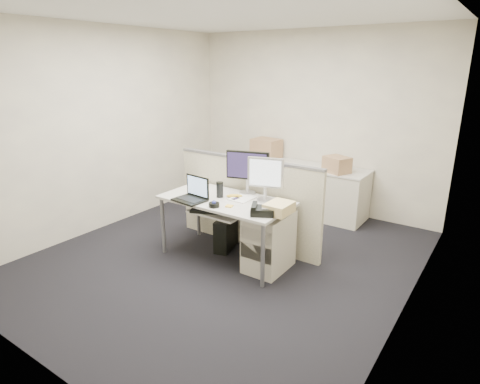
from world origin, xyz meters
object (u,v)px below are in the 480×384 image
Objects in this scene: monitor_main at (248,173)px; desk at (226,205)px; laptop at (189,190)px; desk_phone at (263,211)px.

desk is at bearing -121.30° from monitor_main.
laptop is at bearing -139.23° from monitor_main.
desk is 0.63m from desk_phone.
desk is 0.46m from monitor_main.
monitor_main reaches higher than laptop.
desk_phone is at bearing -60.71° from monitor_main.
laptop is 1.48× the size of desk_phone.
monitor_main is at bearing 75.32° from desk.
desk_phone is at bearing -16.70° from desk.
desk_phone reaches higher than desk.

